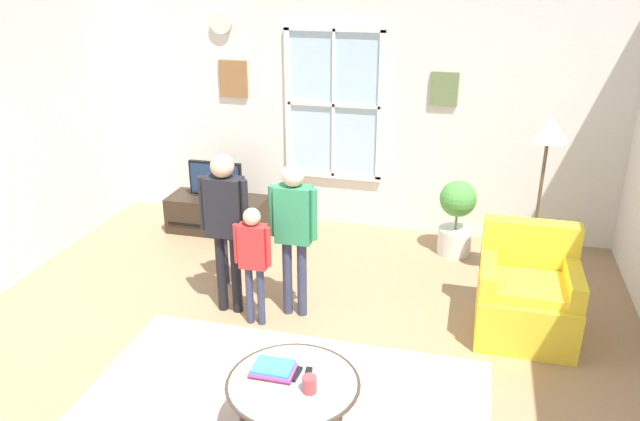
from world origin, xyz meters
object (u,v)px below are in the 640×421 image
object	(u,v)px
remote_near_books	(308,375)
person_black_shirt	(225,216)
tv_stand	(218,214)
book_stack	(273,370)
armchair	(527,296)
person_pink_shirt	(228,222)
remote_near_cup	(296,374)
person_red_shirt	(253,253)
cup	(309,384)
person_green_shirt	(294,223)
coffee_table	(293,385)
potted_plant_by_window	(457,215)
floor_lamp	(547,146)
television	(216,179)

from	to	relation	value
remote_near_books	person_black_shirt	bearing A→B (deg)	129.33
tv_stand	book_stack	world-z (taller)	book_stack
armchair	person_black_shirt	bearing A→B (deg)	-173.72
person_pink_shirt	remote_near_cup	bearing A→B (deg)	-56.52
person_pink_shirt	armchair	bearing A→B (deg)	-3.74
person_red_shirt	remote_near_books	bearing A→B (deg)	-56.13
cup	person_black_shirt	bearing A→B (deg)	127.68
person_black_shirt	person_green_shirt	world-z (taller)	person_black_shirt
coffee_table	person_red_shirt	size ratio (longest dim) A/B	0.81
book_stack	potted_plant_by_window	size ratio (longest dim) A/B	0.35
remote_near_books	person_pink_shirt	bearing A→B (deg)	125.34
floor_lamp	book_stack	bearing A→B (deg)	-126.17
book_stack	tv_stand	bearing A→B (deg)	119.10
person_green_shirt	person_black_shirt	bearing A→B (deg)	-171.70
cup	person_green_shirt	xyz separation A→B (m)	(-0.53, 1.49, 0.37)
armchair	person_pink_shirt	distance (m)	2.63
armchair	floor_lamp	distance (m)	1.27
book_stack	person_red_shirt	size ratio (longest dim) A/B	0.26
tv_stand	remote_near_books	world-z (taller)	remote_near_books
person_green_shirt	potted_plant_by_window	bearing A→B (deg)	50.66
tv_stand	person_black_shirt	world-z (taller)	person_black_shirt
armchair	remote_near_books	size ratio (longest dim) A/B	6.21
cup	potted_plant_by_window	size ratio (longest dim) A/B	0.13
cup	potted_plant_by_window	distance (m)	3.11
coffee_table	floor_lamp	bearing A→B (deg)	56.76
remote_near_books	book_stack	bearing A→B (deg)	-172.55
person_red_shirt	person_green_shirt	xyz separation A→B (m)	(0.27, 0.23, 0.19)
coffee_table	remote_near_cup	world-z (taller)	remote_near_cup
remote_near_cup	person_pink_shirt	xyz separation A→B (m)	(-1.14, 1.72, 0.20)
person_red_shirt	floor_lamp	xyz separation A→B (m)	(2.22, 1.14, 0.72)
remote_near_cup	floor_lamp	world-z (taller)	floor_lamp
person_black_shirt	armchair	bearing A→B (deg)	6.28
television	armchair	size ratio (longest dim) A/B	0.68
remote_near_books	tv_stand	bearing A→B (deg)	122.57
remote_near_cup	person_red_shirt	bearing A→B (deg)	120.93
tv_stand	cup	bearing A→B (deg)	-58.01
person_black_shirt	person_red_shirt	bearing A→B (deg)	-26.78
person_pink_shirt	potted_plant_by_window	bearing A→B (deg)	30.64
tv_stand	person_green_shirt	distance (m)	2.08
television	armchair	xyz separation A→B (m)	(3.19, -1.28, -0.28)
potted_plant_by_window	floor_lamp	distance (m)	1.32
television	remote_near_books	bearing A→B (deg)	-57.41
person_pink_shirt	person_green_shirt	distance (m)	0.84
tv_stand	remote_near_books	bearing A→B (deg)	-57.43
person_pink_shirt	television	bearing A→B (deg)	118.00
tv_stand	remote_near_books	distance (m)	3.36
armchair	book_stack	distance (m)	2.25
person_red_shirt	person_green_shirt	world-z (taller)	person_green_shirt
remote_near_books	remote_near_cup	xyz separation A→B (m)	(-0.07, -0.01, 0.00)
cup	floor_lamp	distance (m)	2.93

